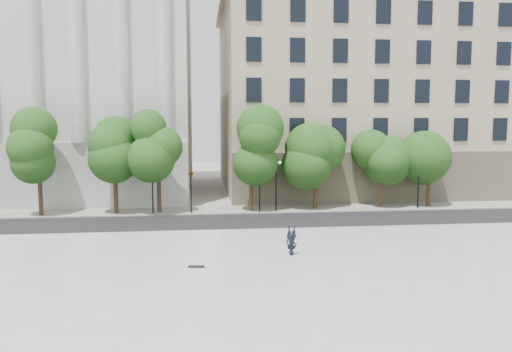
# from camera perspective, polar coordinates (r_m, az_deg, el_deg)

# --- Properties ---
(ground) EXTENTS (160.00, 160.00, 0.00)m
(ground) POSITION_cam_1_polar(r_m,az_deg,el_deg) (21.02, -3.56, -15.38)
(ground) COLOR #B2AFA8
(ground) RESTS_ON ground
(plaza) EXTENTS (44.00, 22.00, 0.45)m
(plaza) POSITION_cam_1_polar(r_m,az_deg,el_deg) (23.76, -3.94, -12.24)
(plaza) COLOR silver
(plaza) RESTS_ON ground
(street) EXTENTS (60.00, 8.00, 0.02)m
(street) POSITION_cam_1_polar(r_m,az_deg,el_deg) (38.33, -4.94, -5.53)
(street) COLOR black
(street) RESTS_ON ground
(far_sidewalk) EXTENTS (60.00, 4.00, 0.12)m
(far_sidewalk) POSITION_cam_1_polar(r_m,az_deg,el_deg) (44.22, -5.15, -3.91)
(far_sidewalk) COLOR #A8A69B
(far_sidewalk) RESTS_ON ground
(building_west) EXTENTS (31.50, 27.65, 25.60)m
(building_west) POSITION_cam_1_polar(r_m,az_deg,el_deg) (60.53, -22.21, 10.52)
(building_west) COLOR silver
(building_west) RESTS_ON ground
(building_east) EXTENTS (36.00, 26.15, 23.00)m
(building_east) POSITION_cam_1_polar(r_m,az_deg,el_deg) (62.20, 13.40, 9.06)
(building_east) COLOR #BBAB8F
(building_east) RESTS_ON ground
(traffic_light_west) EXTENTS (0.98, 1.79, 4.21)m
(traffic_light_west) POSITION_cam_1_polar(r_m,az_deg,el_deg) (42.04, -7.47, 0.57)
(traffic_light_west) COLOR black
(traffic_light_west) RESTS_ON ground
(traffic_light_east) EXTENTS (0.61, 1.64, 4.15)m
(traffic_light_east) POSITION_cam_1_polar(r_m,az_deg,el_deg) (42.35, 0.43, 0.55)
(traffic_light_east) COLOR black
(traffic_light_east) RESTS_ON ground
(person_lying) EXTENTS (0.66, 1.68, 0.45)m
(person_lying) POSITION_cam_1_polar(r_m,az_deg,el_deg) (27.84, 4.08, -8.54)
(person_lying) COLOR black
(person_lying) RESTS_ON plaza
(skateboard) EXTENTS (0.83, 0.30, 0.08)m
(skateboard) POSITION_cam_1_polar(r_m,az_deg,el_deg) (25.69, -6.82, -10.24)
(skateboard) COLOR black
(skateboard) RESTS_ON plaza
(street_trees) EXTENTS (46.06, 5.27, 7.98)m
(street_trees) POSITION_cam_1_polar(r_m,az_deg,el_deg) (43.07, -3.18, 2.69)
(street_trees) COLOR #382619
(street_trees) RESTS_ON ground
(lamp_posts) EXTENTS (36.86, 0.28, 4.48)m
(lamp_posts) POSITION_cam_1_polar(r_m,az_deg,el_deg) (42.43, -4.72, -0.39)
(lamp_posts) COLOR black
(lamp_posts) RESTS_ON ground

